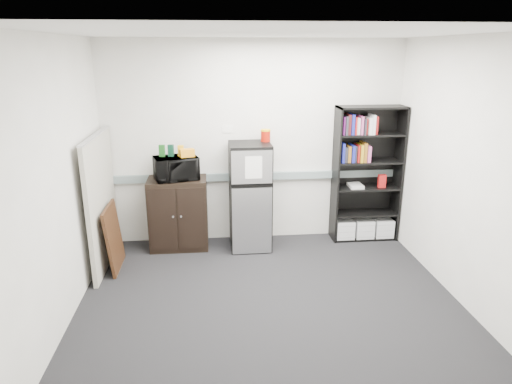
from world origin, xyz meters
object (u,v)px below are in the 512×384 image
bookshelf (367,175)px  microwave (176,168)px  cubicle_partition (102,201)px  refrigerator (250,197)px  cabinet (179,213)px

bookshelf → microwave: size_ratio=3.44×
bookshelf → cubicle_partition: size_ratio=1.14×
bookshelf → microwave: bookshelf is taller
cubicle_partition → refrigerator: size_ratio=1.15×
cubicle_partition → refrigerator: (1.82, 0.34, -0.11)m
bookshelf → cubicle_partition: (-3.43, -0.49, -0.10)m
refrigerator → microwave: bearing=175.2°
microwave → cabinet: bearing=73.9°
bookshelf → microwave: 2.57m
bookshelf → microwave: (-2.56, -0.08, 0.19)m
microwave → cubicle_partition: bearing=-171.1°
bookshelf → refrigerator: (-1.61, -0.14, -0.21)m
cubicle_partition → microwave: size_ratio=3.01×
bookshelf → refrigerator: bearing=-174.9°
microwave → refrigerator: 1.03m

